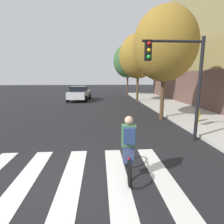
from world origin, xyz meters
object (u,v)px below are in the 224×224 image
(cyclist, at_px, (128,147))
(street_tree_mid, at_px, (138,56))
(traffic_light_near, at_px, (180,72))
(street_tree_near, at_px, (165,45))
(sedan_mid, at_px, (79,93))
(street_tree_far, at_px, (128,61))
(fire_hydrant, at_px, (197,115))

(cyclist, xyz_separation_m, street_tree_mid, (3.32, 14.89, 3.93))
(traffic_light_near, height_order, street_tree_near, street_tree_near)
(sedan_mid, bearing_deg, street_tree_far, 41.00)
(street_tree_far, bearing_deg, traffic_light_near, -92.57)
(cyclist, bearing_deg, traffic_light_near, 47.45)
(sedan_mid, height_order, fire_hydrant, sedan_mid)
(traffic_light_near, relative_size, street_tree_near, 0.63)
(traffic_light_near, xyz_separation_m, street_tree_near, (0.71, 3.93, 1.67))
(cyclist, height_order, traffic_light_near, traffic_light_near)
(cyclist, relative_size, street_tree_near, 0.25)
(cyclist, distance_m, street_tree_mid, 15.75)
(street_tree_near, height_order, street_tree_far, street_tree_far)
(traffic_light_near, bearing_deg, street_tree_near, 79.79)
(cyclist, bearing_deg, street_tree_far, 81.43)
(cyclist, distance_m, traffic_light_near, 4.17)
(sedan_mid, relative_size, fire_hydrant, 6.22)
(street_tree_mid, bearing_deg, street_tree_near, -91.00)
(sedan_mid, height_order, street_tree_far, street_tree_far)
(traffic_light_near, relative_size, fire_hydrant, 5.38)
(cyclist, xyz_separation_m, fire_hydrant, (4.82, 5.32, -0.31))
(sedan_mid, bearing_deg, traffic_light_near, -68.28)
(cyclist, distance_m, fire_hydrant, 7.19)
(cyclist, distance_m, street_tree_far, 22.77)
(cyclist, bearing_deg, fire_hydrant, 47.85)
(street_tree_near, xyz_separation_m, street_tree_mid, (0.14, 8.27, 0.24))
(fire_hydrant, distance_m, street_tree_far, 17.46)
(cyclist, relative_size, street_tree_far, 0.23)
(sedan_mid, height_order, street_tree_near, street_tree_near)
(traffic_light_near, bearing_deg, cyclist, -132.55)
(street_tree_mid, relative_size, street_tree_far, 0.97)
(sedan_mid, bearing_deg, street_tree_mid, -14.84)
(traffic_light_near, relative_size, street_tree_mid, 0.59)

